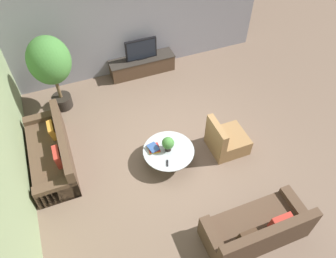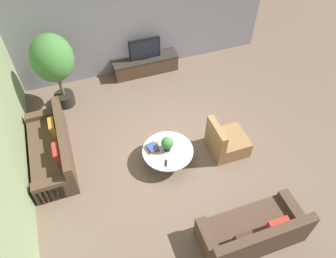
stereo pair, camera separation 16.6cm
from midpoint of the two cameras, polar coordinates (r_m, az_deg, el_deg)
name	(u,v)px [view 2 (the right image)]	position (r m, az deg, el deg)	size (l,w,h in m)	color
ground_plane	(177,148)	(7.57, 2.16, -3.34)	(24.00, 24.00, 0.00)	brown
back_wall_stone	(134,19)	(8.99, -5.37, 18.47)	(7.40, 0.12, 3.00)	gray
side_wall_left	(3,135)	(6.50, -26.09, -0.90)	(0.12, 7.40, 3.00)	gray
media_console	(145,65)	(9.44, -3.43, 11.13)	(1.84, 0.50, 0.48)	#473323
television	(145,49)	(9.14, -3.58, 13.74)	(0.87, 0.13, 0.59)	black
coffee_table	(168,154)	(7.11, 0.65, -4.30)	(1.10, 1.10, 0.39)	#756656
couch_by_wall	(53,151)	(7.56, -18.84, -3.57)	(0.84, 2.19, 0.84)	#4C3828
couch_near_entry	(253,232)	(6.38, 15.32, -16.92)	(1.90, 0.84, 0.84)	#4C3828
armchair_wicker	(226,142)	(7.45, 10.70, -2.23)	(0.80, 0.76, 0.86)	olive
potted_palm_tall	(53,61)	(8.12, -18.84, 11.14)	(0.99, 0.99, 2.01)	black
potted_plant_tabletop	(167,144)	(6.87, 0.56, -2.57)	(0.26, 0.26, 0.35)	black
book_stack	(153,148)	(7.02, -1.97, -3.30)	(0.27, 0.28, 0.08)	gold
remote_black	(166,163)	(6.81, 0.36, -5.97)	(0.04, 0.16, 0.02)	black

